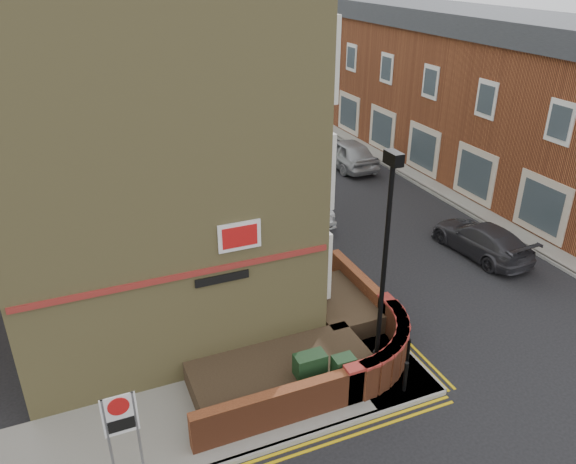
# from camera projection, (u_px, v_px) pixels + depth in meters

# --- Properties ---
(ground) EXTENTS (120.00, 120.00, 0.00)m
(ground) POSITION_uv_depth(u_px,v_px,m) (343.00, 427.00, 13.67)
(ground) COLOR black
(ground) RESTS_ON ground
(pavement_corner) EXTENTS (13.00, 3.00, 0.12)m
(pavement_corner) POSITION_uv_depth(u_px,v_px,m) (187.00, 424.00, 13.66)
(pavement_corner) COLOR gray
(pavement_corner) RESTS_ON ground
(pavement_main) EXTENTS (2.00, 32.00, 0.12)m
(pavement_main) POSITION_uv_depth(u_px,v_px,m) (227.00, 188.00, 27.57)
(pavement_main) COLOR gray
(pavement_main) RESTS_ON ground
(pavement_far) EXTENTS (4.00, 40.00, 0.12)m
(pavement_far) POSITION_uv_depth(u_px,v_px,m) (448.00, 177.00, 28.91)
(pavement_far) COLOR gray
(pavement_far) RESTS_ON ground
(kerb_main_near) EXTENTS (0.15, 32.00, 0.12)m
(kerb_main_near) POSITION_uv_depth(u_px,v_px,m) (246.00, 185.00, 27.91)
(kerb_main_near) COLOR gray
(kerb_main_near) RESTS_ON ground
(kerb_main_far) EXTENTS (0.15, 40.00, 0.12)m
(kerb_main_far) POSITION_uv_depth(u_px,v_px,m) (416.00, 183.00, 28.22)
(kerb_main_far) COLOR gray
(kerb_main_far) RESTS_ON ground
(yellow_lines_main) EXTENTS (0.28, 32.00, 0.01)m
(yellow_lines_main) POSITION_uv_depth(u_px,v_px,m) (251.00, 185.00, 28.03)
(yellow_lines_main) COLOR gold
(yellow_lines_main) RESTS_ON ground
(corner_building) EXTENTS (8.95, 10.40, 13.60)m
(corner_building) POSITION_uv_depth(u_px,v_px,m) (140.00, 110.00, 16.54)
(corner_building) COLOR #978850
(corner_building) RESTS_ON ground
(garden_wall) EXTENTS (6.80, 6.00, 1.20)m
(garden_wall) POSITION_uv_depth(u_px,v_px,m) (301.00, 365.00, 15.73)
(garden_wall) COLOR brown
(garden_wall) RESTS_ON ground
(lamppost) EXTENTS (0.25, 0.50, 6.30)m
(lamppost) POSITION_uv_depth(u_px,v_px,m) (384.00, 272.00, 13.74)
(lamppost) COLOR black
(lamppost) RESTS_ON pavement_corner
(utility_cabinet_large) EXTENTS (0.80, 0.45, 1.20)m
(utility_cabinet_large) POSITION_uv_depth(u_px,v_px,m) (310.00, 374.00, 14.32)
(utility_cabinet_large) COLOR #163318
(utility_cabinet_large) RESTS_ON pavement_corner
(utility_cabinet_small) EXTENTS (0.55, 0.40, 1.10)m
(utility_cabinet_small) POSITION_uv_depth(u_px,v_px,m) (343.00, 374.00, 14.37)
(utility_cabinet_small) COLOR #163318
(utility_cabinet_small) RESTS_ON pavement_corner
(bollard_near) EXTENTS (0.11, 0.11, 0.90)m
(bollard_near) POSITION_uv_depth(u_px,v_px,m) (405.00, 377.00, 14.44)
(bollard_near) COLOR black
(bollard_near) RESTS_ON pavement_corner
(bollard_far) EXTENTS (0.11, 0.11, 0.90)m
(bollard_far) POSITION_uv_depth(u_px,v_px,m) (408.00, 353.00, 15.31)
(bollard_far) COLOR black
(bollard_far) RESTS_ON pavement_corner
(zone_sign) EXTENTS (0.72, 0.07, 2.20)m
(zone_sign) POSITION_uv_depth(u_px,v_px,m) (121.00, 421.00, 11.61)
(zone_sign) COLOR slate
(zone_sign) RESTS_ON pavement_corner
(far_terrace) EXTENTS (5.40, 30.40, 8.00)m
(far_terrace) POSITION_uv_depth(u_px,v_px,m) (435.00, 82.00, 30.99)
(far_terrace) COLOR brown
(far_terrace) RESTS_ON ground
(far_terrace_cream) EXTENTS (5.40, 12.40, 8.00)m
(far_terrace_cream) POSITION_uv_depth(u_px,v_px,m) (288.00, 37.00, 48.35)
(far_terrace_cream) COLOR beige
(far_terrace_cream) RESTS_ON ground
(tree_near) EXTENTS (3.64, 3.65, 6.70)m
(tree_near) POSITION_uv_depth(u_px,v_px,m) (235.00, 102.00, 23.90)
(tree_near) COLOR #382B1E
(tree_near) RESTS_ON pavement_main
(tree_mid) EXTENTS (4.03, 4.03, 7.42)m
(tree_mid) POSITION_uv_depth(u_px,v_px,m) (189.00, 61.00, 30.30)
(tree_mid) COLOR #382B1E
(tree_mid) RESTS_ON pavement_main
(tree_far) EXTENTS (3.81, 3.81, 7.00)m
(tree_far) POSITION_uv_depth(u_px,v_px,m) (160.00, 47.00, 37.04)
(tree_far) COLOR #382B1E
(tree_far) RESTS_ON pavement_main
(traffic_light_assembly) EXTENTS (0.20, 0.16, 4.20)m
(traffic_light_assembly) POSITION_uv_depth(u_px,v_px,m) (187.00, 94.00, 33.95)
(traffic_light_assembly) COLOR black
(traffic_light_assembly) RESTS_ON pavement_main
(silver_car_near) EXTENTS (2.23, 4.92, 1.56)m
(silver_car_near) POSITION_uv_depth(u_px,v_px,m) (291.00, 201.00, 24.26)
(silver_car_near) COLOR #B0B4B8
(silver_car_near) RESTS_ON ground
(red_car_main) EXTENTS (2.47, 4.58, 1.22)m
(red_car_main) POSITION_uv_depth(u_px,v_px,m) (262.00, 152.00, 30.84)
(red_car_main) COLOR #9D2D11
(red_car_main) RESTS_ON ground
(grey_car_far) EXTENTS (2.04, 4.40, 1.25)m
(grey_car_far) POSITION_uv_depth(u_px,v_px,m) (481.00, 239.00, 21.35)
(grey_car_far) COLOR #2F2F34
(grey_car_far) RESTS_ON ground
(silver_car_far) EXTENTS (1.86, 4.59, 1.56)m
(silver_car_far) POSITION_uv_depth(u_px,v_px,m) (347.00, 153.00, 30.25)
(silver_car_far) COLOR #9A9DA1
(silver_car_far) RESTS_ON ground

